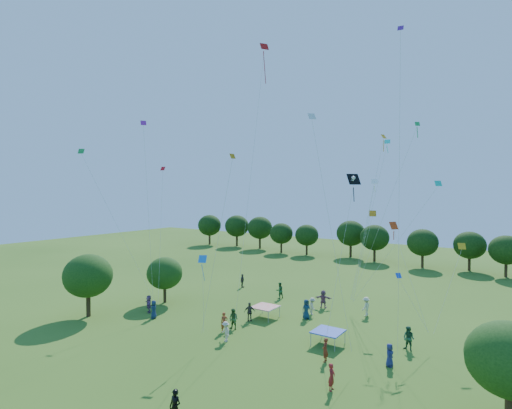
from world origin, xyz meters
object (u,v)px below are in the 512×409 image
object	(u,v)px
near_tree_west	(88,276)
pirate_kite	(353,183)
red_high_kite	(260,90)
tent_blue	(328,332)
tent_red_stripe	(265,307)
man_in_black	(175,407)
near_tree_east	(510,359)
near_tree_north	(165,273)

from	to	relation	value
near_tree_west	pirate_kite	bearing A→B (deg)	21.71
red_high_kite	near_tree_west	bearing A→B (deg)	-146.14
tent_blue	pirate_kite	world-z (taller)	pirate_kite
tent_blue	red_high_kite	distance (m)	22.28
tent_red_stripe	tent_blue	bearing A→B (deg)	-19.55
man_in_black	red_high_kite	size ratio (longest dim) A/B	0.07
red_high_kite	tent_red_stripe	bearing A→B (deg)	12.49
near_tree_east	man_in_black	world-z (taller)	near_tree_east
tent_red_stripe	pirate_kite	size ratio (longest dim) A/B	0.18
near_tree_north	pirate_kite	bearing A→B (deg)	4.56
near_tree_east	tent_red_stripe	size ratio (longest dim) A/B	2.49
near_tree_west	man_in_black	size ratio (longest dim) A/B	3.25
near_tree_west	tent_blue	world-z (taller)	near_tree_west
tent_red_stripe	near_tree_east	bearing A→B (deg)	-21.32
tent_red_stripe	tent_blue	size ratio (longest dim) A/B	1.00
near_tree_north	man_in_black	xyz separation A→B (m)	(17.50, -15.35, -2.27)
tent_blue	man_in_black	world-z (taller)	man_in_black
near_tree_north	near_tree_east	distance (m)	32.26
tent_blue	near_tree_east	bearing A→B (deg)	-22.42
near_tree_west	tent_red_stripe	bearing A→B (deg)	33.23
man_in_black	red_high_kite	xyz separation A→B (m)	(-6.22, 17.07, 20.66)
near_tree_east	tent_red_stripe	distance (m)	21.53
pirate_kite	near_tree_east	bearing A→B (deg)	-33.96
red_high_kite	near_tree_north	bearing A→B (deg)	-171.32
tent_red_stripe	man_in_black	world-z (taller)	man_in_black
tent_red_stripe	pirate_kite	xyz separation A→B (m)	(8.67, -0.20, 11.72)
near_tree_north	tent_red_stripe	bearing A→B (deg)	8.84
near_tree_east	red_high_kite	distance (m)	28.29
tent_blue	man_in_black	xyz separation A→B (m)	(-2.00, -14.45, -0.11)
pirate_kite	red_high_kite	world-z (taller)	red_high_kite
near_tree_west	near_tree_north	bearing A→B (deg)	71.92
tent_red_stripe	red_high_kite	xyz separation A→B (m)	(-0.50, -0.11, 20.54)
pirate_kite	near_tree_west	bearing A→B (deg)	-158.29
near_tree_west	red_high_kite	world-z (taller)	red_high_kite
near_tree_west	near_tree_north	distance (m)	7.91
near_tree_north	tent_blue	bearing A→B (deg)	-2.66
near_tree_west	red_high_kite	bearing A→B (deg)	33.86
near_tree_north	tent_red_stripe	xyz separation A→B (m)	(11.79, 1.83, -2.15)
near_tree_north	near_tree_east	xyz separation A→B (m)	(31.70, -5.94, 0.37)
near_tree_north	near_tree_east	bearing A→B (deg)	-10.61
near_tree_west	man_in_black	world-z (taller)	near_tree_west
near_tree_north	man_in_black	size ratio (longest dim) A/B	2.66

